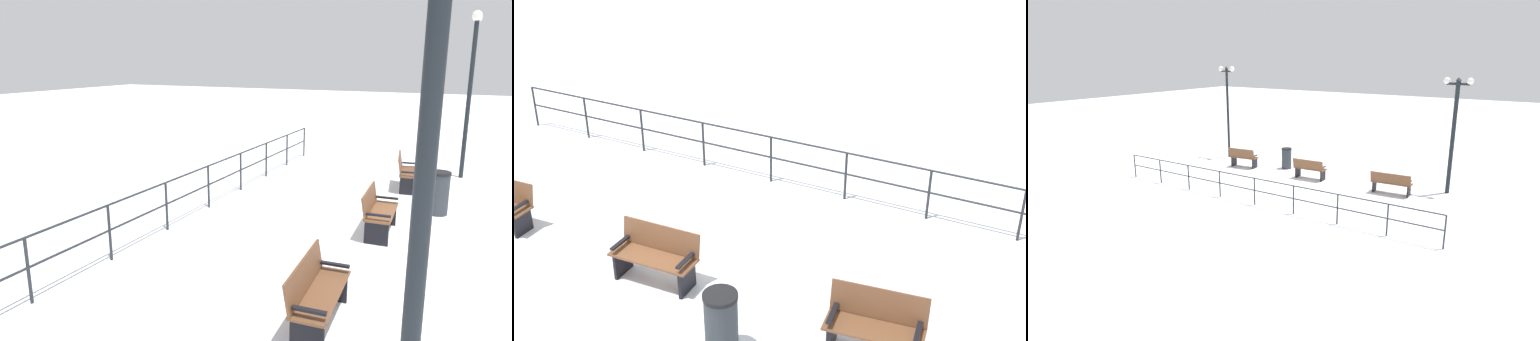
# 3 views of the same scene
# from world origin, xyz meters

# --- Properties ---
(ground_plane) EXTENTS (80.00, 80.00, 0.00)m
(ground_plane) POSITION_xyz_m (0.00, 0.00, 0.00)
(ground_plane) COLOR white
(ground_plane) RESTS_ON ground
(bench_nearest) EXTENTS (0.62, 1.59, 0.88)m
(bench_nearest) POSITION_xyz_m (-0.05, -3.69, 0.47)
(bench_nearest) COLOR brown
(bench_nearest) RESTS_ON ground
(bench_second) EXTENTS (0.63, 1.44, 0.91)m
(bench_second) POSITION_xyz_m (0.02, -0.00, 0.47)
(bench_second) COLOR brown
(bench_second) RESTS_ON ground
(bench_third) EXTENTS (0.73, 1.42, 0.95)m
(bench_third) POSITION_xyz_m (0.04, 3.67, 0.48)
(bench_third) COLOR brown
(bench_third) RESTS_ON ground
(lamppost_near) EXTENTS (0.25, 1.06, 4.45)m
(lamppost_near) POSITION_xyz_m (1.34, -5.49, 2.79)
(lamppost_near) COLOR black
(lamppost_near) RESTS_ON ground
(lamppost_middle) EXTENTS (0.27, 0.98, 4.69)m
(lamppost_middle) POSITION_xyz_m (1.34, 5.66, 3.18)
(lamppost_middle) COLOR black
(lamppost_middle) RESTS_ON ground
(waterfront_railing) EXTENTS (0.05, 13.26, 1.02)m
(waterfront_railing) POSITION_xyz_m (-3.92, 0.00, 0.68)
(waterfront_railing) COLOR #26282D
(waterfront_railing) RESTS_ON ground
(trash_bin) EXTENTS (0.48, 0.48, 0.99)m
(trash_bin) POSITION_xyz_m (1.00, 1.82, 0.50)
(trash_bin) COLOR #2D3338
(trash_bin) RESTS_ON ground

